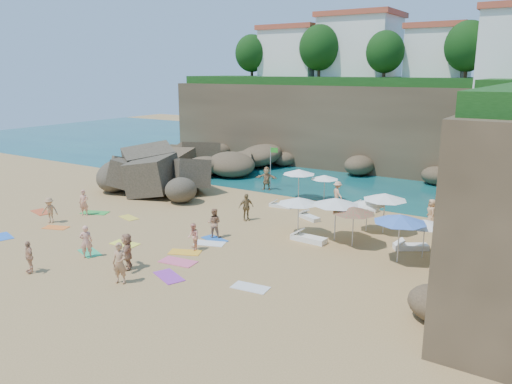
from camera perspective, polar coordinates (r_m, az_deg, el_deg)
The scene contains 51 objects.
ground at distance 30.56m, azimuth -6.22°, elevation -4.29°, with size 120.00×120.00×0.00m, color tan.
seawater at distance 56.44m, azimuth 13.24°, elevation 3.77°, with size 120.00×120.00×0.00m, color #0C4751.
cliff_back at distance 50.56m, azimuth 13.70°, elevation 7.20°, with size 44.00×8.00×8.00m, color brown.
rock_promontory at distance 49.35m, azimuth -4.56°, elevation 2.70°, with size 12.00×7.00×2.00m, color brown, non-canonical shape.
clifftop_buildings at distance 50.75m, azimuth 15.54°, elevation 15.32°, with size 28.48×9.48×7.00m.
clifftop_trees at distance 44.23m, azimuth 15.33°, elevation 15.66°, with size 35.60×23.82×4.40m.
marina_masts at distance 63.38m, azimuth -0.91°, elevation 7.93°, with size 3.10×0.10×6.00m.
rock_outcrop at distance 39.53m, azimuth -11.21°, elevation -0.31°, with size 8.36×6.27×3.34m, color brown, non-canonical shape.
flag_pole at distance 40.75m, azimuth 1.80°, elevation 3.50°, with size 0.66×0.21×3.41m.
parasol_0 at distance 36.95m, azimuth 7.85°, elevation 1.69°, with size 2.06×2.06×1.95m.
parasol_1 at distance 37.08m, azimuth 4.93°, elevation 2.32°, with size 2.42×2.42×2.29m.
parasol_2 at distance 30.10m, azimuth 14.53°, elevation -0.51°, with size 2.57×2.57×2.43m.
parasol_3 at distance 33.33m, azimuth 24.97°, elevation -0.93°, with size 1.97×1.97×1.87m.
parasol_5 at distance 30.28m, azimuth 12.62°, elevation -1.18°, with size 2.06×2.06×1.95m.
parasol_6 at distance 27.48m, azimuth 11.11°, elevation -2.03°, with size 2.38×2.38×2.25m.
parasol_7 at distance 28.19m, azimuth 9.12°, elevation -1.07°, with size 2.64×2.64×2.50m.
parasol_8 at distance 26.77m, azimuth 18.75°, elevation -3.36°, with size 2.17×2.17×2.05m.
parasol_9 at distance 28.86m, azimuth 4.88°, elevation -0.97°, with size 2.43×2.43×2.30m.
parasol_10 at distance 25.70m, azimuth 16.16°, elevation -2.92°, with size 2.64×2.64×2.50m.
parasol_11 at distance 26.74m, azimuth 23.42°, elevation -3.15°, with size 2.50×2.50×2.36m.
lounger_0 at distance 35.27m, azimuth 2.80°, elevation -1.56°, with size 1.56×0.52×0.24m, color white.
lounger_1 at distance 32.59m, azimuth 6.11°, elevation -2.90°, with size 1.64×0.55×0.26m, color white.
lounger_2 at distance 35.35m, azimuth 12.29°, elevation -1.78°, with size 1.93×0.64×0.30m, color white.
lounger_3 at distance 28.43m, azimuth 6.04°, elevation -5.34°, with size 2.05×0.68×0.32m, color white.
lounger_4 at distance 29.92m, azimuth 21.41°, elevation -5.34°, with size 1.59×0.53×0.25m, color silver.
lounger_5 at distance 28.34m, azimuth 17.28°, elevation -6.01°, with size 1.83×0.61×0.28m, color white.
towel_0 at distance 32.64m, azimuth -26.89°, elevation -4.54°, with size 1.55×0.77×0.03m, color blue.
towel_2 at distance 33.11m, azimuth -21.90°, elevation -3.78°, with size 1.52×0.76×0.03m, color orange.
towel_3 at distance 28.06m, azimuth -18.47°, elevation -6.58°, with size 1.59×0.79×0.03m, color #31AC67.
towel_4 at distance 33.80m, azimuth -14.33°, elevation -2.85°, with size 1.46×0.73×0.03m, color yellow.
towel_5 at distance 28.11m, azimuth -5.32°, elevation -5.86°, with size 1.69×0.84×0.03m, color white.
towel_6 at distance 24.06m, azimuth -9.93°, elevation -9.48°, with size 1.75×0.88×0.03m, color purple.
towel_7 at distance 37.06m, azimuth -23.32°, elevation -2.11°, with size 1.76×0.88×0.03m, color #CD4A24.
towel_8 at distance 28.74m, azimuth -4.75°, elevation -5.40°, with size 1.60×0.80×0.03m, color blue.
towel_9 at distance 25.70m, azimuth -8.90°, elevation -7.88°, with size 1.86×0.93×0.03m, color #EA5B80.
towel_10 at distance 26.94m, azimuth -8.12°, elevation -6.83°, with size 1.67×0.84×0.03m, color yellow.
towel_11 at distance 35.59m, azimuth -17.92°, elevation -2.26°, with size 1.79×0.89×0.03m, color green.
towel_12 at distance 28.87m, azimuth -14.76°, elevation -5.74°, with size 1.61×0.80×0.03m, color #FFFD43.
towel_13 at distance 22.59m, azimuth -0.65°, elevation -10.85°, with size 1.66×0.83×0.03m, color silver.
person_stand_0 at distance 35.02m, azimuth -19.07°, elevation -1.16°, with size 0.64×0.42×1.74m, color tan.
person_stand_1 at distance 28.85m, azimuth -4.82°, elevation -3.54°, with size 0.84×0.66×1.74m, color #AE7A57.
person_stand_2 at distance 36.19m, azimuth 9.31°, elevation -0.12°, with size 1.11×0.46×1.72m, color #E0A77F.
person_stand_3 at distance 31.98m, azimuth -1.14°, elevation -1.73°, with size 1.04×0.43×1.78m, color olive.
person_stand_4 at distance 32.70m, azimuth 19.42°, elevation -2.23°, with size 0.84×0.46×1.71m, color tan.
person_stand_5 at distance 40.21m, azimuth 1.21°, elevation 1.57°, with size 1.75×0.50×1.88m, color tan.
person_stand_6 at distance 27.18m, azimuth -18.85°, elevation -5.37°, with size 0.63×0.41×1.72m, color #ECA086.
person_lie_0 at distance 34.18m, azimuth -22.42°, elevation -2.94°, with size 1.04×1.61×0.43m, color tan.
person_lie_1 at distance 26.39m, azimuth -24.39°, elevation -8.01°, with size 0.91×1.55×0.38m, color #DDA47D.
person_lie_3 at distance 25.28m, azimuth -14.43°, elevation -8.00°, with size 1.64×1.77×0.47m, color tan.
person_lie_4 at distance 23.76m, azimuth -15.19°, elevation -9.52°, with size 0.69×1.89×0.45m, color tan.
person_lie_5 at distance 27.13m, azimuth -7.15°, elevation -6.06°, with size 0.70×1.45×0.55m, color #EFA188.
Camera 1 is at (18.38, -22.53, 9.41)m, focal length 35.00 mm.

